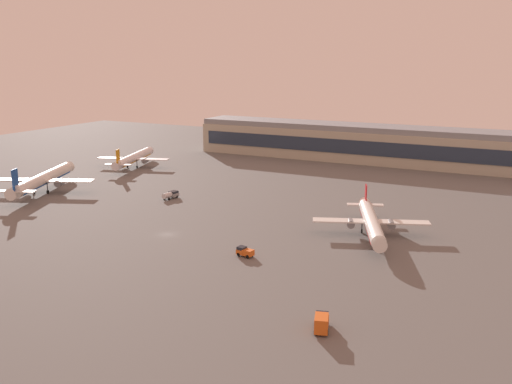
{
  "coord_description": "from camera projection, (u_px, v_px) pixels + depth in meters",
  "views": [
    {
      "loc": [
        84.4,
        -114.64,
        45.67
      ],
      "look_at": [
        7.01,
        38.85,
        4.0
      ],
      "focal_mm": 38.71,
      "sensor_mm": 36.0,
      "label": 1
    }
  ],
  "objects": [
    {
      "name": "maintenance_van",
      "position": [
        245.0,
        252.0,
        130.54
      ],
      "size": [
        4.4,
        2.6,
        2.25
      ],
      "rotation": [
        0.0,
        0.0,
        1.41
      ],
      "color": "#D85919",
      "rests_on": "ground"
    },
    {
      "name": "airplane_far_stand",
      "position": [
        134.0,
        158.0,
        237.49
      ],
      "size": [
        30.96,
        39.39,
        10.34
      ],
      "rotation": [
        0.0,
        0.0,
        0.3
      ],
      "color": "white",
      "rests_on": "ground"
    },
    {
      "name": "airplane_mid_apron",
      "position": [
        371.0,
        221.0,
        145.47
      ],
      "size": [
        29.92,
        37.96,
        10.14
      ],
      "rotation": [
        0.0,
        0.0,
        3.51
      ],
      "color": "silver",
      "rests_on": "ground"
    },
    {
      "name": "airplane_taxiway_distant",
      "position": [
        43.0,
        180.0,
        192.75
      ],
      "size": [
        34.86,
        44.17,
        11.9
      ],
      "rotation": [
        0.0,
        0.0,
        0.4
      ],
      "color": "silver",
      "rests_on": "ground"
    },
    {
      "name": "ground_plane",
      "position": [
        167.0,
        234.0,
        147.18
      ],
      "size": [
        416.0,
        416.0,
        0.0
      ],
      "primitive_type": "plane",
      "color": "#605E5B"
    },
    {
      "name": "fuel_truck",
      "position": [
        171.0,
        195.0,
        184.39
      ],
      "size": [
        3.07,
        6.52,
        2.35
      ],
      "rotation": [
        0.0,
        0.0,
        6.15
      ],
      "color": "gray",
      "rests_on": "ground"
    },
    {
      "name": "catering_truck",
      "position": [
        322.0,
        322.0,
        94.83
      ],
      "size": [
        3.95,
        6.1,
        3.05
      ],
      "rotation": [
        0.0,
        0.0,
        0.31
      ],
      "color": "#D85919",
      "rests_on": "ground"
    },
    {
      "name": "terminal_building",
      "position": [
        378.0,
        144.0,
        248.44
      ],
      "size": [
        172.17,
        22.4,
        16.4
      ],
      "color": "#B2AD99",
      "rests_on": "ground"
    }
  ]
}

